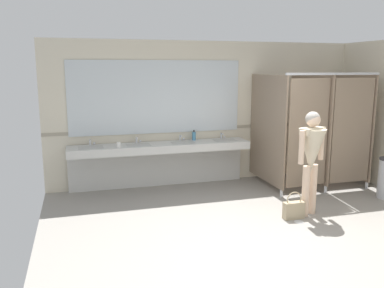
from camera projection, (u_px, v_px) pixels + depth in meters
ground_plane at (283, 241)px, 5.27m from camera, size 6.28×6.29×0.10m
wall_back at (212, 112)px, 7.75m from camera, size 6.28×0.12×2.68m
wall_back_tile_band at (213, 128)px, 7.75m from camera, size 6.28×0.01×0.06m
vanity_counter at (160, 155)px, 7.34m from camera, size 3.28×0.54×0.96m
mirror_panel at (157, 97)px, 7.32m from camera, size 3.18×0.02×1.33m
bathroom_stalls at (315, 128)px, 7.36m from camera, size 1.81×1.39×2.11m
person_standing at (311, 151)px, 5.89m from camera, size 0.52×0.52×1.57m
handbag at (294, 209)px, 5.88m from camera, size 0.31×0.12×0.41m
soap_dispenser at (194, 136)px, 7.53m from camera, size 0.07×0.07×0.19m
paper_cup at (119, 145)px, 6.88m from camera, size 0.07×0.07×0.09m
floor_drain_cover at (299, 222)px, 5.77m from camera, size 0.14×0.14×0.01m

